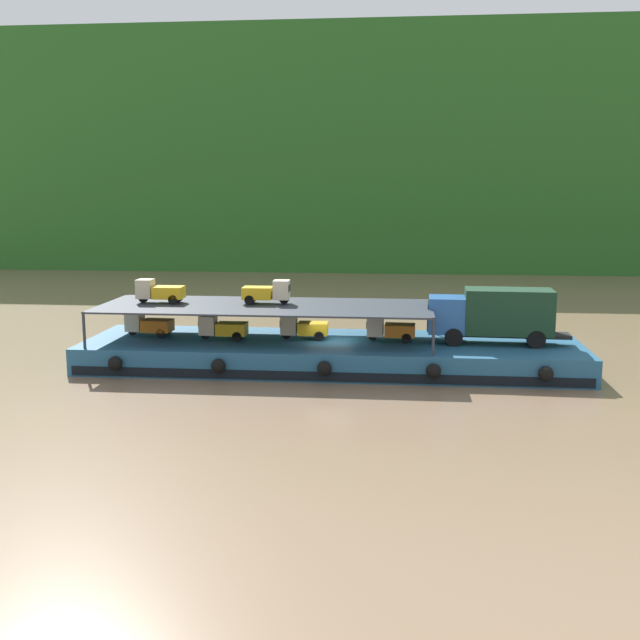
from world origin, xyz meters
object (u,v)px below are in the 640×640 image
cargo_barge (331,354)px  mini_truck_lower_fore (390,329)px  mini_truck_lower_stern (148,324)px  mini_truck_upper_mid (267,292)px  covered_lorry (494,314)px  mini_truck_lower_aft (222,328)px  mini_truck_upper_stern (159,291)px  mini_truck_lower_mid (303,327)px

cargo_barge → mini_truck_lower_fore: 3.66m
mini_truck_lower_stern → mini_truck_lower_fore: 14.26m
mini_truck_upper_mid → cargo_barge: bearing=-9.7°
covered_lorry → mini_truck_lower_aft: bearing=-178.7°
mini_truck_lower_fore → cargo_barge: bearing=-173.3°
mini_truck_lower_aft → mini_truck_lower_fore: (9.64, 0.54, 0.00)m
mini_truck_lower_aft → mini_truck_lower_fore: same height
cargo_barge → mini_truck_upper_stern: 10.69m
mini_truck_lower_stern → mini_truck_lower_fore: same height
cargo_barge → covered_lorry: 9.45m
cargo_barge → mini_truck_upper_mid: size_ratio=10.23×
mini_truck_upper_mid → mini_truck_upper_stern: bearing=-177.1°
mini_truck_lower_mid → cargo_barge: bearing=-14.8°
covered_lorry → mini_truck_upper_stern: bearing=179.6°
mini_truck_lower_aft → mini_truck_lower_fore: 9.66m
mini_truck_lower_mid → mini_truck_upper_stern: bearing=-179.2°
mini_truck_lower_mid → mini_truck_upper_stern: mini_truck_upper_stern is taller
covered_lorry → mini_truck_lower_fore: covered_lorry is taller
mini_truck_lower_stern → mini_truck_upper_mid: size_ratio=1.01×
cargo_barge → mini_truck_lower_mid: mini_truck_lower_mid is taller
mini_truck_lower_fore → mini_truck_lower_aft: bearing=-176.8°
covered_lorry → mini_truck_upper_stern: size_ratio=2.89×
mini_truck_upper_stern → mini_truck_lower_aft: bearing=-7.0°
mini_truck_lower_fore → mini_truck_upper_stern: mini_truck_upper_stern is taller
mini_truck_upper_stern → mini_truck_upper_mid: size_ratio=0.99×
cargo_barge → mini_truck_lower_aft: size_ratio=10.30×
cargo_barge → mini_truck_lower_fore: mini_truck_lower_fore is taller
covered_lorry → mini_truck_lower_stern: size_ratio=2.83×
mini_truck_lower_stern → mini_truck_lower_fore: size_ratio=1.00×
cargo_barge → covered_lorry: covered_lorry is taller
mini_truck_lower_aft → covered_lorry: bearing=1.3°
cargo_barge → mini_truck_lower_aft: mini_truck_lower_aft is taller
mini_truck_lower_aft → mini_truck_upper_mid: mini_truck_upper_mid is taller
cargo_barge → mini_truck_upper_stern: mini_truck_upper_stern is taller
mini_truck_lower_aft → mini_truck_lower_mid: same height
mini_truck_lower_stern → cargo_barge: bearing=-2.6°
mini_truck_lower_fore → mini_truck_upper_mid: 7.41m
covered_lorry → mini_truck_lower_mid: 10.83m
covered_lorry → mini_truck_lower_fore: size_ratio=2.84×
cargo_barge → mini_truck_upper_mid: 5.16m
cargo_barge → mini_truck_upper_mid: (-3.79, 0.65, 3.44)m
cargo_barge → mini_truck_lower_stern: mini_truck_lower_stern is taller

